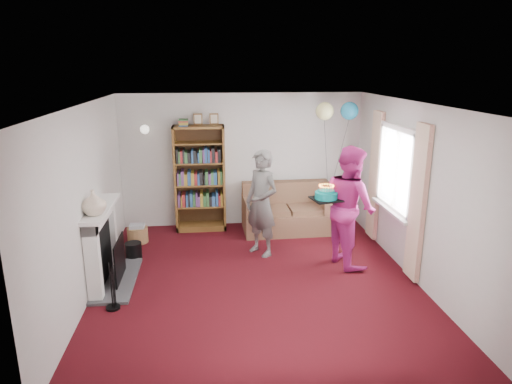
{
  "coord_description": "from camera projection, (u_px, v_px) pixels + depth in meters",
  "views": [
    {
      "loc": [
        -0.65,
        -5.92,
        2.98
      ],
      "look_at": [
        0.06,
        0.6,
        1.15
      ],
      "focal_mm": 32.0,
      "sensor_mm": 36.0,
      "label": 1
    }
  ],
  "objects": [
    {
      "name": "birthday_cake",
      "position": [
        326.0,
        195.0,
        6.72
      ],
      "size": [
        0.4,
        0.4,
        0.22
      ],
      "rotation": [
        0.0,
        0.0,
        0.21
      ],
      "color": "black",
      "rests_on": "ground"
    },
    {
      "name": "sofa",
      "position": [
        287.0,
        212.0,
        8.52
      ],
      "size": [
        1.64,
        0.87,
        0.87
      ],
      "rotation": [
        0.0,
        0.0,
        0.02
      ],
      "color": "brown",
      "rests_on": "ground"
    },
    {
      "name": "person_striped",
      "position": [
        262.0,
        203.0,
        7.26
      ],
      "size": [
        0.71,
        0.75,
        1.72
      ],
      "primitive_type": "imported",
      "rotation": [
        0.0,
        0.0,
        -0.89
      ],
      "color": "black",
      "rests_on": "ground"
    },
    {
      "name": "wall_left",
      "position": [
        86.0,
        202.0,
        5.97
      ],
      "size": [
        0.02,
        5.0,
        2.5
      ],
      "primitive_type": "cube",
      "color": "silver",
      "rests_on": "ground"
    },
    {
      "name": "window_bay",
      "position": [
        395.0,
        185.0,
        7.02
      ],
      "size": [
        0.14,
        2.02,
        2.2
      ],
      "color": "white",
      "rests_on": "ground"
    },
    {
      "name": "balloons",
      "position": [
        337.0,
        111.0,
        7.86
      ],
      "size": [
        0.75,
        0.31,
        1.72
      ],
      "color": "#3F3F3F",
      "rests_on": "ground"
    },
    {
      "name": "wall_right",
      "position": [
        415.0,
        192.0,
        6.44
      ],
      "size": [
        0.02,
        5.0,
        2.5
      ],
      "primitive_type": "cube",
      "color": "silver",
      "rests_on": "ground"
    },
    {
      "name": "wall_sconce",
      "position": [
        145.0,
        129.0,
        8.12
      ],
      "size": [
        0.16,
        0.23,
        0.16
      ],
      "color": "gold",
      "rests_on": "ground"
    },
    {
      "name": "mantel_vase",
      "position": [
        94.0,
        202.0,
        5.83
      ],
      "size": [
        0.37,
        0.37,
        0.33
      ],
      "primitive_type": "imported",
      "rotation": [
        0.0,
        0.0,
        -0.2
      ],
      "color": "beige",
      "rests_on": "fireplace"
    },
    {
      "name": "bookcase",
      "position": [
        200.0,
        179.0,
        8.41
      ],
      "size": [
        0.92,
        0.42,
        2.15
      ],
      "color": "#472B14",
      "rests_on": "ground"
    },
    {
      "name": "person_magenta",
      "position": [
        350.0,
        206.0,
        6.91
      ],
      "size": [
        0.9,
        1.04,
        1.85
      ],
      "primitive_type": "imported",
      "rotation": [
        0.0,
        0.0,
        1.82
      ],
      "color": "#BC257D",
      "rests_on": "ground"
    },
    {
      "name": "ceiling",
      "position": [
        257.0,
        104.0,
        5.87
      ],
      "size": [
        4.5,
        5.0,
        0.01
      ],
      "primitive_type": "cube",
      "color": "white",
      "rests_on": "wall_back"
    },
    {
      "name": "wall_back",
      "position": [
        242.0,
        160.0,
        8.61
      ],
      "size": [
        4.5,
        0.02,
        2.5
      ],
      "primitive_type": "cube",
      "color": "silver",
      "rests_on": "ground"
    },
    {
      "name": "wicker_basket",
      "position": [
        138.0,
        234.0,
        7.93
      ],
      "size": [
        0.35,
        0.35,
        0.33
      ],
      "rotation": [
        0.0,
        0.0,
        0.01
      ],
      "color": "#956945",
      "rests_on": "ground"
    },
    {
      "name": "ground",
      "position": [
        257.0,
        281.0,
        6.54
      ],
      "size": [
        5.0,
        5.0,
        0.0
      ],
      "primitive_type": "plane",
      "color": "#34070D",
      "rests_on": "ground"
    },
    {
      "name": "fireplace",
      "position": [
        107.0,
        248.0,
        6.37
      ],
      "size": [
        0.55,
        1.8,
        1.12
      ],
      "color": "#3F3F42",
      "rests_on": "ground"
    }
  ]
}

